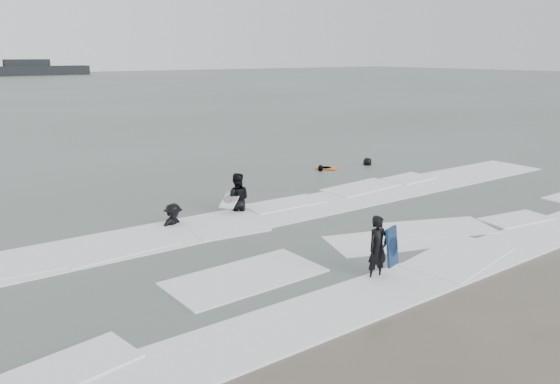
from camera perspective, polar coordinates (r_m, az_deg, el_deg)
ground at (r=14.21m, az=11.87°, el=-8.39°), size 320.00×320.00×0.00m
surfer_centre at (r=13.83m, az=10.05°, el=-8.95°), size 0.61×0.41×1.64m
surfer_wading at (r=19.23m, az=-4.50°, el=-2.08°), size 1.19×1.14×1.94m
surfer_breaker at (r=17.84m, az=-11.04°, el=-3.62°), size 1.18×0.88×1.63m
surfer_right_near at (r=25.63m, az=4.25°, el=2.08°), size 0.72×0.95×1.50m
surfer_right_far at (r=27.31m, az=9.13°, el=2.69°), size 0.82×0.59×1.57m
surf_foam at (r=16.74m, az=2.58°, el=-4.42°), size 30.03×9.06×0.09m
bodyboards at (r=19.38m, az=3.12°, el=-0.40°), size 8.47×11.53×1.25m
vessel_horizon at (r=151.63m, az=-24.88°, el=11.52°), size 28.98×5.18×3.93m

